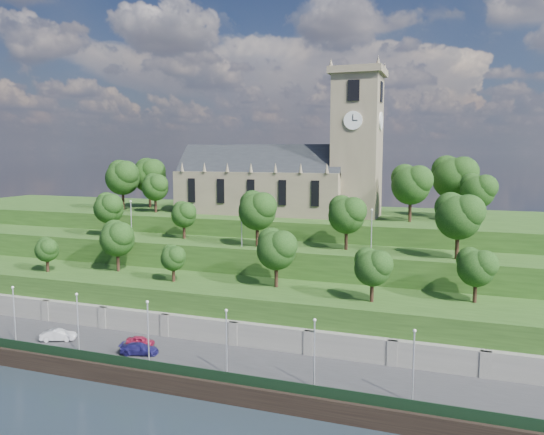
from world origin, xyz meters
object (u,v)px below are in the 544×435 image
at_px(church, 286,174).
at_px(car_right, 139,349).
at_px(car_middle, 58,335).
at_px(car_left, 140,341).

height_order(church, car_right, church).
distance_m(church, car_middle, 48.99).
relative_size(car_left, car_middle, 0.81).
relative_size(church, car_left, 10.77).
bearing_deg(car_right, car_middle, 72.10).
height_order(car_left, car_middle, car_middle).
bearing_deg(car_left, car_right, -158.79).
relative_size(car_left, car_right, 0.77).
distance_m(car_middle, car_right, 12.78).
bearing_deg(car_left, car_middle, 90.38).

